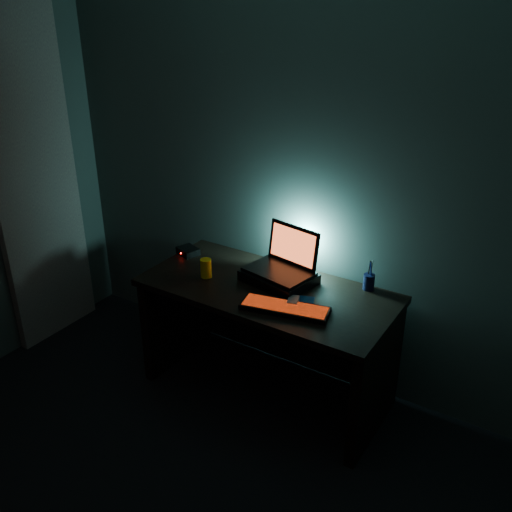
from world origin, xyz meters
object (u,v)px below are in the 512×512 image
Objects in this scene: pen_cup at (369,282)px; router at (188,251)px; mouse at (293,301)px; juice_glass at (206,268)px; keyboard at (285,308)px; laptop at (285,261)px.

pen_cup reaches higher than router.
router is at bearing 147.86° from mouse.
juice_glass is at bearing -14.25° from router.
juice_glass reaches higher than keyboard.
mouse is (0.19, -0.24, -0.10)m from laptop.
pen_cup is at bearing 45.71° from keyboard.
juice_glass reaches higher than mouse.
juice_glass is at bearing -140.79° from laptop.
mouse is at bearing 6.47° from router.
laptop reaches higher than router.
laptop reaches higher than juice_glass.
router reaches higher than keyboard.
keyboard is 5.26× the size of mouse.
pen_cup is (0.29, 0.47, 0.03)m from keyboard.
laptop is 0.48m from juice_glass.
laptop is at bearing 109.15° from mouse.
laptop is at bearing 28.87° from juice_glass.
router is at bearing -166.68° from laptop.
laptop is 2.61× the size of router.
keyboard is (0.19, -0.32, -0.11)m from laptop.
mouse is 0.61m from juice_glass.
mouse is at bearing -40.98° from laptop.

